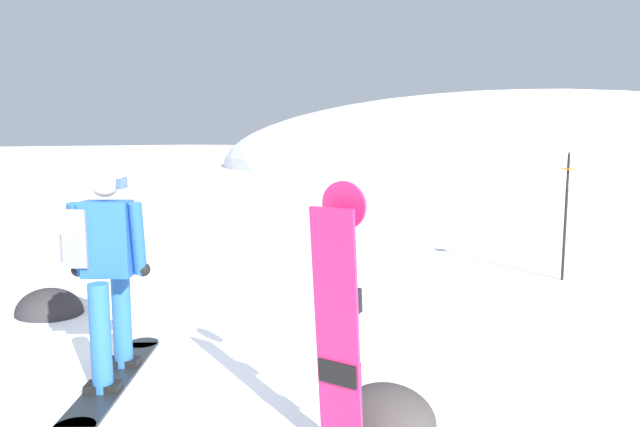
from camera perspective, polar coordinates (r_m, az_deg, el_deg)
name	(u,v)px	position (r m, az deg, el deg)	size (l,w,h in m)	color
ground_plane	(132,375)	(5.00, -18.30, -15.11)	(300.00, 300.00, 0.00)	white
ridge_peak_main	(506,166)	(43.96, 18.17, 4.59)	(42.89, 38.60, 10.48)	white
snowboarder_main	(105,266)	(4.69, -20.75, -4.97)	(1.14, 1.58, 1.71)	black
spare_snowboard	(339,322)	(3.34, 1.89, -10.82)	(0.28, 0.18, 1.66)	#D11E5B
piste_marker_near	(566,206)	(8.25, 23.43, 0.71)	(0.20, 0.20, 1.76)	black
rock_dark	(388,419)	(4.13, 6.81, -19.78)	(0.66, 0.56, 0.46)	#383333
rock_mid	(50,313)	(6.97, -25.46, -9.00)	(0.78, 0.66, 0.55)	#282628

